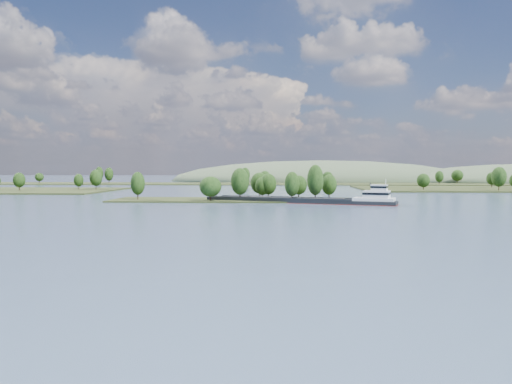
{
  "coord_description": "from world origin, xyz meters",
  "views": [
    {
      "loc": [
        21.54,
        -26.68,
        13.4
      ],
      "look_at": [
        12.53,
        130.0,
        6.0
      ],
      "focal_mm": 35.0,
      "sensor_mm": 36.0,
      "label": 1
    }
  ],
  "objects": [
    {
      "name": "ground",
      "position": [
        0.0,
        120.0,
        0.0
      ],
      "size": [
        1800.0,
        1800.0,
        0.0
      ],
      "primitive_type": "plane",
      "color": "#3B4C65",
      "rests_on": "ground"
    },
    {
      "name": "hill_west",
      "position": [
        60.0,
        500.0,
        0.0
      ],
      "size": [
        320.0,
        160.0,
        44.0
      ],
      "primitive_type": "ellipsoid",
      "color": "#3B4B33",
      "rests_on": "ground"
    },
    {
      "name": "tree_island",
      "position": [
        6.4,
        179.23,
        3.98
      ],
      "size": [
        100.0,
        30.32,
        15.58
      ],
      "color": "black",
      "rests_on": "ground"
    },
    {
      "name": "back_shoreline",
      "position": [
        7.61,
        399.71,
        0.72
      ],
      "size": [
        900.0,
        60.0,
        15.66
      ],
      "color": "black",
      "rests_on": "ground"
    },
    {
      "name": "cargo_barge",
      "position": [
        31.9,
        166.75,
        1.29
      ],
      "size": [
        74.41,
        32.05,
        10.2
      ],
      "color": "black",
      "rests_on": "ground"
    }
  ]
}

